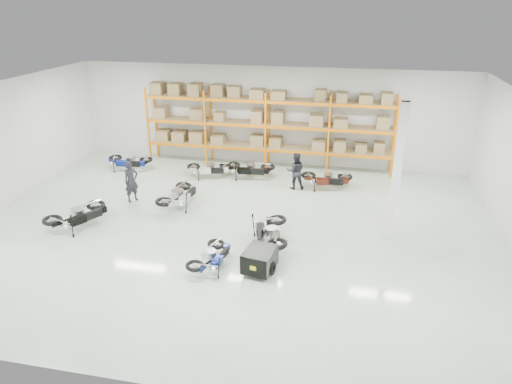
% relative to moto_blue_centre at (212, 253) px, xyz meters
% --- Properties ---
extents(room, '(18.00, 18.00, 18.00)m').
position_rel_moto_blue_centre_xyz_m(room, '(-0.01, 2.50, 1.77)').
color(room, '#B8CDB9').
rests_on(room, ground).
extents(pallet_rack, '(11.28, 0.98, 3.62)m').
position_rel_moto_blue_centre_xyz_m(pallet_rack, '(-0.01, 8.95, 1.77)').
color(pallet_rack, orange).
rests_on(pallet_rack, ground).
extents(structural_column, '(0.25, 0.25, 4.50)m').
position_rel_moto_blue_centre_xyz_m(structural_column, '(5.19, 3.00, 1.77)').
color(structural_column, white).
rests_on(structural_column, ground).
extents(moto_blue_centre, '(1.06, 1.70, 1.03)m').
position_rel_moto_blue_centre_xyz_m(moto_blue_centre, '(0.00, 0.00, 0.00)').
color(moto_blue_centre, '#081453').
rests_on(moto_blue_centre, ground).
extents(moto_silver_left, '(1.15, 1.99, 1.23)m').
position_rel_moto_blue_centre_xyz_m(moto_silver_left, '(-2.42, 3.88, 0.10)').
color(moto_silver_left, '#B8BAC0').
rests_on(moto_silver_left, ground).
extents(moto_black_far_left, '(1.77, 2.15, 1.25)m').
position_rel_moto_blue_centre_xyz_m(moto_black_far_left, '(-5.21, 1.56, 0.10)').
color(moto_black_far_left, black).
rests_on(moto_black_far_left, ground).
extents(moto_touring_right, '(1.25, 2.04, 1.24)m').
position_rel_moto_blue_centre_xyz_m(moto_touring_right, '(1.40, 1.65, 0.10)').
color(moto_touring_right, black).
rests_on(moto_touring_right, ground).
extents(trailer, '(0.97, 1.74, 0.71)m').
position_rel_moto_blue_centre_xyz_m(trailer, '(1.40, 0.06, -0.07)').
color(trailer, black).
rests_on(trailer, ground).
extents(moto_back_a, '(1.82, 0.93, 1.17)m').
position_rel_moto_blue_centre_xyz_m(moto_back_a, '(-6.10, 7.15, 0.07)').
color(moto_back_a, navy).
rests_on(moto_back_a, ground).
extents(moto_back_b, '(1.88, 1.27, 1.11)m').
position_rel_moto_blue_centre_xyz_m(moto_back_b, '(-2.21, 7.03, 0.04)').
color(moto_back_b, silver).
rests_on(moto_back_b, ground).
extents(moto_back_c, '(1.90, 1.03, 1.20)m').
position_rel_moto_blue_centre_xyz_m(moto_back_c, '(-0.47, 7.28, 0.08)').
color(moto_back_c, black).
rests_on(moto_back_c, ground).
extents(moto_back_d, '(1.90, 1.10, 1.17)m').
position_rel_moto_blue_centre_xyz_m(moto_back_d, '(2.90, 6.77, 0.07)').
color(moto_back_d, '#40140C').
rests_on(moto_back_d, ground).
extents(person_left, '(0.64, 0.70, 1.62)m').
position_rel_moto_blue_centre_xyz_m(person_left, '(-4.39, 3.99, 0.32)').
color(person_left, black).
rests_on(person_left, ground).
extents(person_back, '(0.86, 0.73, 1.54)m').
position_rel_moto_blue_centre_xyz_m(person_back, '(1.62, 6.49, 0.29)').
color(person_back, black).
rests_on(person_back, ground).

